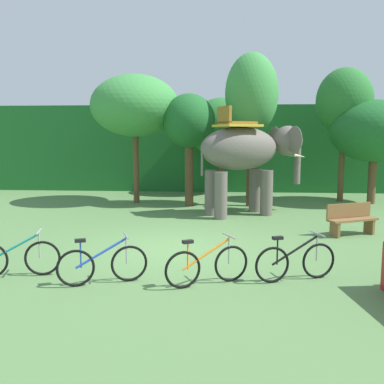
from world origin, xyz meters
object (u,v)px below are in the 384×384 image
(tree_far_right, at_px, (135,106))
(tree_right, at_px, (222,129))
(bike_teal, at_px, (16,258))
(bike_orange, at_px, (207,265))
(tree_left, at_px, (252,95))
(elephant, at_px, (248,153))
(bike_blue, at_px, (103,264))
(tree_center, at_px, (189,122))
(tree_far_left, at_px, (344,102))
(bike_black, at_px, (296,261))
(wooden_bench, at_px, (351,218))
(tree_center_left, at_px, (375,131))

(tree_far_right, bearing_deg, tree_right, 40.91)
(bike_teal, distance_m, bike_orange, 3.83)
(tree_left, distance_m, bike_teal, 11.10)
(tree_right, xyz_separation_m, bike_teal, (-4.06, -12.43, -2.72))
(elephant, xyz_separation_m, bike_blue, (-3.15, -7.40, -1.82))
(tree_right, bearing_deg, tree_center, -109.38)
(tree_far_right, xyz_separation_m, tree_far_left, (8.60, 1.08, 0.19))
(tree_far_right, xyz_separation_m, bike_black, (4.97, -9.23, -3.59))
(elephant, height_order, bike_orange, elephant)
(tree_center, distance_m, bike_blue, 9.63)
(elephant, height_order, bike_teal, elephant)
(tree_left, xyz_separation_m, bike_black, (0.31, -8.81, -3.95))
(elephant, bearing_deg, bike_black, -85.60)
(elephant, distance_m, bike_black, 7.21)
(bike_blue, bearing_deg, wooden_bench, 36.93)
(tree_center, bearing_deg, tree_right, 70.62)
(tree_far_right, bearing_deg, bike_orange, -71.17)
(wooden_bench, bearing_deg, bike_black, -119.14)
(tree_right, bearing_deg, tree_center_left, -22.05)
(tree_left, bearing_deg, tree_center_left, 10.68)
(tree_far_right, xyz_separation_m, wooden_bench, (7.20, -5.24, -3.50))
(tree_center_left, xyz_separation_m, wooden_bench, (-2.51, -5.77, -2.49))
(tree_far_right, height_order, tree_far_left, tree_far_left)
(tree_left, relative_size, bike_blue, 3.69)
(bike_blue, bearing_deg, tree_far_right, 97.60)
(tree_far_left, bearing_deg, tree_center, -165.55)
(tree_far_left, xyz_separation_m, bike_black, (-3.63, -10.31, -3.79))
(tree_far_right, relative_size, bike_blue, 3.25)
(tree_center, distance_m, elephant, 3.00)
(tree_far_left, xyz_separation_m, bike_orange, (-5.33, -10.68, -3.79))
(tree_far_right, relative_size, tree_left, 0.88)
(tree_center, bearing_deg, wooden_bench, -43.40)
(bike_black, bearing_deg, tree_center_left, 64.12)
(bike_blue, bearing_deg, bike_orange, 2.46)
(tree_center_left, relative_size, bike_orange, 2.72)
(elephant, relative_size, bike_blue, 2.56)
(tree_far_left, distance_m, elephant, 5.70)
(tree_center, height_order, tree_left, tree_left)
(tree_far_left, distance_m, bike_teal, 14.41)
(tree_far_left, xyz_separation_m, tree_center_left, (1.11, -0.55, -1.21))
(tree_center, distance_m, bike_black, 9.55)
(tree_left, relative_size, bike_teal, 3.56)
(tree_center_left, bearing_deg, tree_right, 157.95)
(tree_left, bearing_deg, tree_right, 108.43)
(tree_center_left, relative_size, elephant, 1.02)
(elephant, bearing_deg, tree_right, 99.90)
(tree_center_left, relative_size, bike_teal, 2.53)
(tree_center, xyz_separation_m, tree_far_left, (6.36, 1.64, 0.87))
(bike_black, bearing_deg, bike_orange, -167.94)
(tree_left, distance_m, bike_blue, 10.61)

